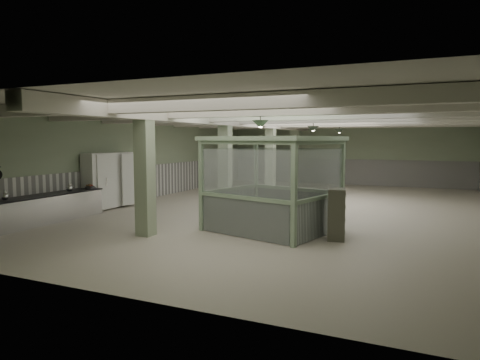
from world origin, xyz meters
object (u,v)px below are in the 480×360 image
at_px(guard_booth, 272,168).
at_px(filing_cabinet, 336,214).
at_px(prep_counter, 37,210).
at_px(walkin_cooler, 109,181).

distance_m(guard_booth, filing_cabinet, 2.32).
height_order(prep_counter, walkin_cooler, walkin_cooler).
height_order(walkin_cooler, filing_cabinet, walkin_cooler).
relative_size(guard_booth, filing_cabinet, 2.95).
bearing_deg(walkin_cooler, prep_counter, -88.60).
relative_size(prep_counter, guard_booth, 1.23).
relative_size(prep_counter, walkin_cooler, 2.15).
height_order(prep_counter, guard_booth, guard_booth).
bearing_deg(walkin_cooler, filing_cabinet, -10.12).
bearing_deg(filing_cabinet, prep_counter, -179.76).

